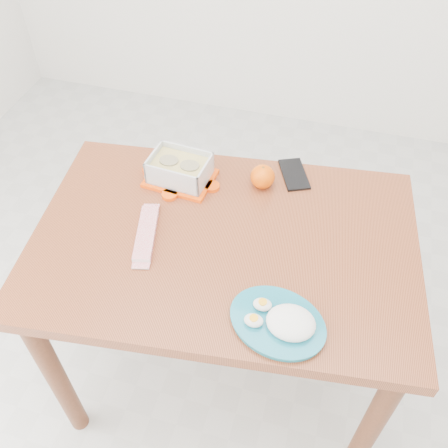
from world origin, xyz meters
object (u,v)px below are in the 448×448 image
(food_container, at_px, (180,169))
(rice_plate, at_px, (282,321))
(smartphone, at_px, (294,174))
(dining_table, at_px, (224,264))
(orange_fruit, at_px, (263,177))

(food_container, xyz_separation_m, rice_plate, (0.40, -0.42, -0.02))
(food_container, distance_m, smartphone, 0.36)
(food_container, distance_m, rice_plate, 0.59)
(dining_table, height_order, rice_plate, rice_plate)
(dining_table, bearing_deg, rice_plate, -54.44)
(dining_table, distance_m, rice_plate, 0.34)
(dining_table, xyz_separation_m, orange_fruit, (0.05, 0.24, 0.15))
(rice_plate, bearing_deg, smartphone, 114.13)
(dining_table, relative_size, smartphone, 7.98)
(dining_table, bearing_deg, food_container, 128.27)
(food_container, height_order, smartphone, food_container)
(dining_table, relative_size, food_container, 5.37)
(orange_fruit, distance_m, smartphone, 0.12)
(food_container, distance_m, orange_fruit, 0.25)
(rice_plate, xyz_separation_m, smartphone, (-0.07, 0.54, -0.02))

